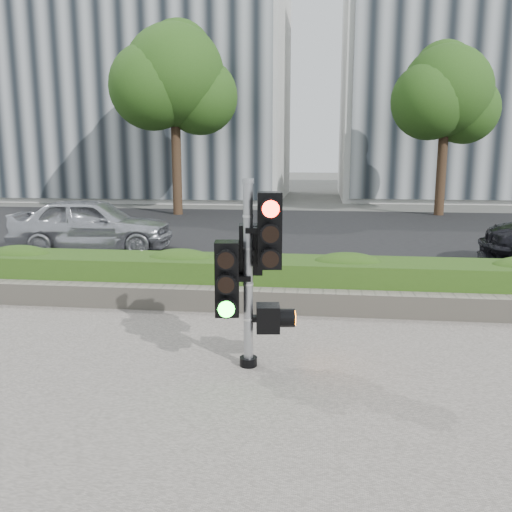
{
  "coord_description": "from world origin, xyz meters",
  "views": [
    {
      "loc": [
        1.1,
        -5.91,
        2.39
      ],
      "look_at": [
        0.29,
        0.6,
        1.13
      ],
      "focal_mm": 38.0,
      "sensor_mm": 36.0,
      "label": 1
    }
  ],
  "objects": [
    {
      "name": "car_silver",
      "position": [
        -4.45,
        6.53,
        0.67
      ],
      "size": [
        3.98,
        1.95,
        1.31
      ],
      "primitive_type": "imported",
      "rotation": [
        0.0,
        0.0,
        1.68
      ],
      "color": "#B2B3B9",
      "rests_on": "road"
    },
    {
      "name": "curb",
      "position": [
        0.0,
        3.15,
        0.06
      ],
      "size": [
        60.0,
        0.25,
        0.12
      ],
      "primitive_type": "cube",
      "color": "gray",
      "rests_on": "ground"
    },
    {
      "name": "hedge",
      "position": [
        0.0,
        2.55,
        0.37
      ],
      "size": [
        12.0,
        1.0,
        0.68
      ],
      "primitive_type": "cube",
      "color": "#568027",
      "rests_on": "sidewalk"
    },
    {
      "name": "ground",
      "position": [
        0.0,
        0.0,
        0.0
      ],
      "size": [
        120.0,
        120.0,
        0.0
      ],
      "primitive_type": "plane",
      "color": "#51514C",
      "rests_on": "ground"
    },
    {
      "name": "stone_wall",
      "position": [
        0.0,
        1.9,
        0.2
      ],
      "size": [
        12.0,
        0.32,
        0.34
      ],
      "primitive_type": "cube",
      "color": "gray",
      "rests_on": "sidewalk"
    },
    {
      "name": "tree_right",
      "position": [
        5.48,
        15.55,
        4.48
      ],
      "size": [
        4.1,
        3.58,
        6.53
      ],
      "color": "black",
      "rests_on": "ground"
    },
    {
      "name": "sidewalk",
      "position": [
        0.0,
        -2.5,
        0.01
      ],
      "size": [
        16.0,
        11.0,
        0.03
      ],
      "primitive_type": "cube",
      "color": "#9E9389",
      "rests_on": "ground"
    },
    {
      "name": "tree_left",
      "position": [
        -4.52,
        14.56,
        5.04
      ],
      "size": [
        4.61,
        4.03,
        7.34
      ],
      "color": "black",
      "rests_on": "ground"
    },
    {
      "name": "road",
      "position": [
        0.0,
        10.0,
        0.01
      ],
      "size": [
        60.0,
        13.0,
        0.02
      ],
      "primitive_type": "cube",
      "color": "black",
      "rests_on": "ground"
    },
    {
      "name": "building_left",
      "position": [
        -9.0,
        23.0,
        7.5
      ],
      "size": [
        16.0,
        9.0,
        15.0
      ],
      "primitive_type": "cube",
      "color": "#B7B7B2",
      "rests_on": "ground"
    },
    {
      "name": "traffic_signal",
      "position": [
        0.33,
        -0.19,
        1.18
      ],
      "size": [
        0.74,
        0.58,
        2.09
      ],
      "rotation": [
        0.0,
        0.0,
        0.14
      ],
      "color": "black",
      "rests_on": "sidewalk"
    }
  ]
}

